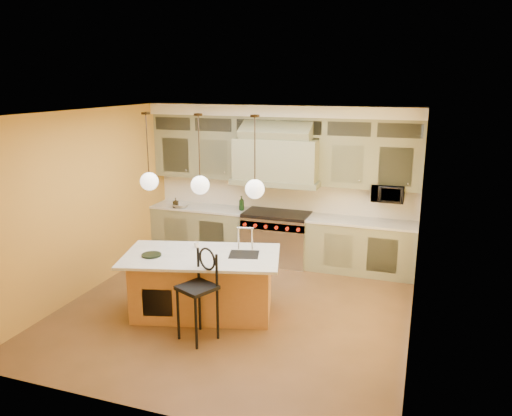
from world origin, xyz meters
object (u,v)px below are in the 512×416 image
at_px(counter_stool, 199,289).
at_px(microwave, 388,193).
at_px(range, 277,237).
at_px(kitchen_island, 203,283).

distance_m(counter_stool, microwave, 3.88).
bearing_deg(counter_stool, range, 112.32).
relative_size(counter_stool, microwave, 2.26).
relative_size(range, kitchen_island, 0.49).
bearing_deg(kitchen_island, counter_stool, -83.69).
distance_m(range, microwave, 2.18).
distance_m(range, kitchen_island, 2.43).
height_order(counter_stool, microwave, microwave).
distance_m(kitchen_island, counter_stool, 0.78).
relative_size(range, microwave, 2.21).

